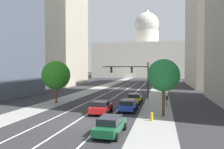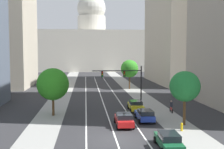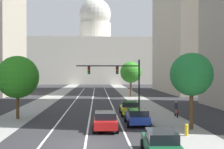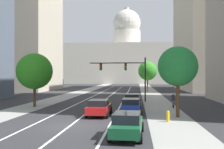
{
  "view_description": "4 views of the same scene",
  "coord_description": "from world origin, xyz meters",
  "px_view_note": "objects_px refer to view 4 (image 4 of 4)",
  "views": [
    {
      "loc": [
        8.37,
        -21.47,
        5.44
      ],
      "look_at": [
        -2.18,
        27.95,
        3.85
      ],
      "focal_mm": 37.57,
      "sensor_mm": 36.0,
      "label": 1
    },
    {
      "loc": [
        -2.9,
        -27.31,
        8.53
      ],
      "look_at": [
        1.91,
        24.89,
        4.4
      ],
      "focal_mm": 46.03,
      "sensor_mm": 36.0,
      "label": 2
    },
    {
      "loc": [
        0.76,
        -20.13,
        4.76
      ],
      "look_at": [
        2.98,
        25.23,
        4.36
      ],
      "focal_mm": 49.21,
      "sensor_mm": 36.0,
      "label": 3
    },
    {
      "loc": [
        4.93,
        -19.37,
        3.73
      ],
      "look_at": [
        0.69,
        25.44,
        3.89
      ],
      "focal_mm": 42.61,
      "sensor_mm": 36.0,
      "label": 4
    }
  ],
  "objects_px": {
    "street_tree_mid_left": "(35,71)",
    "street_tree_mid_right": "(178,66)",
    "capitol_building": "(127,61)",
    "car_yellow": "(132,99)",
    "car_blue": "(131,105)",
    "cyclist": "(173,101)",
    "car_green": "(127,124)",
    "street_tree_far_right": "(148,71)",
    "fire_hydrant": "(168,116)",
    "traffic_signal_mast": "(127,71)",
    "car_red": "(99,107)"
  },
  "relations": [
    {
      "from": "fire_hydrant",
      "to": "car_yellow",
      "type": "bearing_deg",
      "value": 105.34
    },
    {
      "from": "car_blue",
      "to": "street_tree_mid_left",
      "type": "relative_size",
      "value": 0.69
    },
    {
      "from": "car_green",
      "to": "car_yellow",
      "type": "bearing_deg",
      "value": 2.53
    },
    {
      "from": "cyclist",
      "to": "street_tree_mid_left",
      "type": "bearing_deg",
      "value": 93.28
    },
    {
      "from": "capitol_building",
      "to": "car_blue",
      "type": "relative_size",
      "value": 12.28
    },
    {
      "from": "fire_hydrant",
      "to": "street_tree_far_right",
      "type": "distance_m",
      "value": 35.8
    },
    {
      "from": "car_yellow",
      "to": "traffic_signal_mast",
      "type": "relative_size",
      "value": 0.55
    },
    {
      "from": "car_blue",
      "to": "cyclist",
      "type": "distance_m",
      "value": 6.54
    },
    {
      "from": "capitol_building",
      "to": "fire_hydrant",
      "type": "relative_size",
      "value": 59.65
    },
    {
      "from": "car_blue",
      "to": "cyclist",
      "type": "relative_size",
      "value": 2.57
    },
    {
      "from": "car_blue",
      "to": "fire_hydrant",
      "type": "distance_m",
      "value": 5.66
    },
    {
      "from": "capitol_building",
      "to": "street_tree_mid_right",
      "type": "relative_size",
      "value": 8.57
    },
    {
      "from": "fire_hydrant",
      "to": "street_tree_mid_right",
      "type": "relative_size",
      "value": 0.14
    },
    {
      "from": "street_tree_mid_left",
      "to": "street_tree_mid_right",
      "type": "distance_m",
      "value": 17.12
    },
    {
      "from": "car_red",
      "to": "fire_hydrant",
      "type": "distance_m",
      "value": 6.49
    },
    {
      "from": "street_tree_mid_right",
      "to": "street_tree_mid_left",
      "type": "bearing_deg",
      "value": 157.56
    },
    {
      "from": "car_blue",
      "to": "traffic_signal_mast",
      "type": "relative_size",
      "value": 0.55
    },
    {
      "from": "capitol_building",
      "to": "car_yellow",
      "type": "height_order",
      "value": "capitol_building"
    },
    {
      "from": "street_tree_mid_left",
      "to": "street_tree_mid_right",
      "type": "xyz_separation_m",
      "value": [
        15.82,
        -6.54,
        0.31
      ]
    },
    {
      "from": "car_yellow",
      "to": "street_tree_mid_right",
      "type": "xyz_separation_m",
      "value": [
        4.21,
        -8.67,
        3.77
      ]
    },
    {
      "from": "capitol_building",
      "to": "traffic_signal_mast",
      "type": "distance_m",
      "value": 90.77
    },
    {
      "from": "cyclist",
      "to": "street_tree_mid_left",
      "type": "relative_size",
      "value": 0.27
    },
    {
      "from": "fire_hydrant",
      "to": "cyclist",
      "type": "relative_size",
      "value": 0.53
    },
    {
      "from": "car_green",
      "to": "street_tree_mid_right",
      "type": "relative_size",
      "value": 0.75
    },
    {
      "from": "street_tree_mid_right",
      "to": "car_red",
      "type": "bearing_deg",
      "value": 179.55
    },
    {
      "from": "street_tree_far_right",
      "to": "street_tree_mid_right",
      "type": "bearing_deg",
      "value": -87.61
    },
    {
      "from": "car_green",
      "to": "street_tree_far_right",
      "type": "relative_size",
      "value": 0.71
    },
    {
      "from": "cyclist",
      "to": "street_tree_mid_right",
      "type": "height_order",
      "value": "street_tree_mid_right"
    },
    {
      "from": "traffic_signal_mast",
      "to": "cyclist",
      "type": "distance_m",
      "value": 9.48
    },
    {
      "from": "car_blue",
      "to": "cyclist",
      "type": "bearing_deg",
      "value": -46.04
    },
    {
      "from": "capitol_building",
      "to": "traffic_signal_mast",
      "type": "bearing_deg",
      "value": -87.79
    },
    {
      "from": "cyclist",
      "to": "car_blue",
      "type": "bearing_deg",
      "value": 136.19
    },
    {
      "from": "traffic_signal_mast",
      "to": "car_yellow",
      "type": "bearing_deg",
      "value": -80.39
    },
    {
      "from": "traffic_signal_mast",
      "to": "street_tree_mid_right",
      "type": "xyz_separation_m",
      "value": [
        5.05,
        -13.6,
        0.17
      ]
    },
    {
      "from": "car_red",
      "to": "traffic_signal_mast",
      "type": "bearing_deg",
      "value": -7.87
    },
    {
      "from": "car_red",
      "to": "street_tree_mid_left",
      "type": "height_order",
      "value": "street_tree_mid_left"
    },
    {
      "from": "car_blue",
      "to": "fire_hydrant",
      "type": "xyz_separation_m",
      "value": [
        3.07,
        -4.75,
        -0.32
      ]
    },
    {
      "from": "fire_hydrant",
      "to": "street_tree_mid_right",
      "type": "height_order",
      "value": "street_tree_mid_right"
    },
    {
      "from": "cyclist",
      "to": "street_tree_mid_right",
      "type": "xyz_separation_m",
      "value": [
        -0.51,
        -6.77,
        3.68
      ]
    },
    {
      "from": "traffic_signal_mast",
      "to": "street_tree_mid_right",
      "type": "relative_size",
      "value": 1.26
    },
    {
      "from": "traffic_signal_mast",
      "to": "car_blue",
      "type": "bearing_deg",
      "value": -85.8
    },
    {
      "from": "capitol_building",
      "to": "fire_hydrant",
      "type": "height_order",
      "value": "capitol_building"
    },
    {
      "from": "capitol_building",
      "to": "traffic_signal_mast",
      "type": "height_order",
      "value": "capitol_building"
    },
    {
      "from": "car_blue",
      "to": "car_red",
      "type": "xyz_separation_m",
      "value": [
        -2.89,
        -2.19,
        0.01
      ]
    },
    {
      "from": "street_tree_mid_left",
      "to": "street_tree_mid_right",
      "type": "relative_size",
      "value": 1.01
    },
    {
      "from": "car_blue",
      "to": "street_tree_far_right",
      "type": "distance_m",
      "value": 31.17
    },
    {
      "from": "car_blue",
      "to": "fire_hydrant",
      "type": "height_order",
      "value": "car_blue"
    },
    {
      "from": "fire_hydrant",
      "to": "street_tree_far_right",
      "type": "bearing_deg",
      "value": 90.37
    },
    {
      "from": "street_tree_mid_left",
      "to": "street_tree_mid_right",
      "type": "height_order",
      "value": "street_tree_mid_left"
    },
    {
      "from": "fire_hydrant",
      "to": "street_tree_far_right",
      "type": "height_order",
      "value": "street_tree_far_right"
    }
  ]
}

